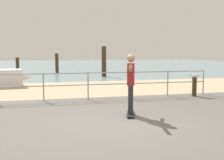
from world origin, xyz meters
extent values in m
cube|color=#605B56|center=(0.00, -1.00, 0.00)|extent=(24.00, 10.00, 0.04)
cube|color=tan|center=(0.00, 7.00, 0.00)|extent=(24.00, 6.00, 0.04)
cube|color=#75939E|center=(0.00, 35.00, 0.00)|extent=(72.00, 50.00, 0.04)
cylinder|color=#9EA0A5|center=(-1.94, 3.60, 0.53)|extent=(0.05, 0.05, 1.05)
cylinder|color=#9EA0A5|center=(-0.31, 3.60, 0.53)|extent=(0.05, 0.05, 1.05)
cylinder|color=#9EA0A5|center=(1.31, 3.60, 0.53)|extent=(0.05, 0.05, 1.05)
cylinder|color=#9EA0A5|center=(2.93, 3.60, 0.53)|extent=(0.05, 0.05, 1.05)
cylinder|color=#9EA0A5|center=(4.56, 3.60, 0.53)|extent=(0.05, 0.05, 1.05)
cylinder|color=#9EA0A5|center=(-1.13, 3.60, 1.02)|extent=(11.36, 0.04, 0.04)
cylinder|color=#9EA0A5|center=(-1.13, 3.60, 0.58)|extent=(11.36, 0.04, 0.04)
cone|color=silver|center=(-3.08, 8.81, 0.45)|extent=(1.20, 0.91, 0.77)
cube|color=black|center=(0.42, 0.70, 0.07)|extent=(0.45, 0.82, 0.02)
cylinder|color=orange|center=(0.41, 0.41, 0.03)|extent=(0.05, 0.07, 0.06)
cylinder|color=orange|center=(0.25, 0.46, 0.03)|extent=(0.05, 0.07, 0.06)
cylinder|color=orange|center=(0.58, 0.94, 0.03)|extent=(0.05, 0.07, 0.06)
cylinder|color=orange|center=(0.43, 0.99, 0.03)|extent=(0.05, 0.07, 0.06)
cylinder|color=#26262B|center=(0.38, 0.59, 0.48)|extent=(0.14, 0.14, 0.80)
cylinder|color=#26262B|center=(0.46, 0.82, 0.48)|extent=(0.14, 0.14, 0.80)
cube|color=maroon|center=(0.42, 0.70, 1.18)|extent=(0.30, 0.41, 0.60)
sphere|color=#9E755B|center=(0.42, 0.70, 1.62)|extent=(0.22, 0.22, 0.22)
cylinder|color=#9E755B|center=(0.28, 0.28, 1.36)|extent=(0.26, 0.55, 0.23)
cylinder|color=#9E755B|center=(0.56, 1.12, 1.36)|extent=(0.26, 0.55, 0.23)
cylinder|color=#422D1E|center=(3.97, 3.32, 0.39)|extent=(0.18, 0.18, 0.78)
ellipsoid|color=white|center=(3.97, 3.32, 0.85)|extent=(0.35, 0.23, 0.14)
sphere|color=white|center=(3.79, 3.38, 0.91)|extent=(0.09, 0.09, 0.09)
cone|color=gold|center=(3.75, 3.39, 0.91)|extent=(0.05, 0.04, 0.02)
cube|color=slate|center=(4.13, 3.27, 0.86)|extent=(0.14, 0.11, 0.02)
cylinder|color=#422D1E|center=(-4.00, 16.71, 0.70)|extent=(0.27, 0.27, 1.41)
cylinder|color=#422D1E|center=(-0.81, 17.96, 0.86)|extent=(0.29, 0.29, 1.72)
cylinder|color=#422D1E|center=(2.38, 13.11, 1.13)|extent=(0.34, 0.34, 2.25)
camera|label=1|loc=(-1.89, -6.35, 1.76)|focal=43.26mm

